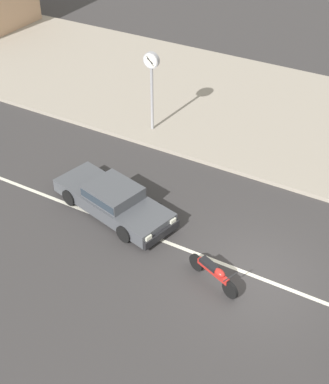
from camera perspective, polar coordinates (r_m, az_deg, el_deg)
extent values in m
plane|color=#383535|center=(16.52, 9.55, -8.82)|extent=(160.00, 160.00, 0.00)
cube|color=silver|center=(16.52, 9.56, -8.81)|extent=(50.40, 0.14, 0.01)
cube|color=#47494F|center=(18.42, -5.52, -1.03)|extent=(4.76, 2.63, 0.48)
cube|color=#47494F|center=(18.11, -5.49, 0.01)|extent=(1.99, 1.81, 0.42)
cube|color=#28333D|center=(18.11, -5.49, 0.01)|extent=(1.93, 1.83, 0.27)
cube|color=black|center=(17.19, -0.31, -4.55)|extent=(0.49, 1.57, 0.28)
cube|color=white|center=(17.39, 0.90, -3.10)|extent=(0.13, 0.25, 0.14)
cube|color=white|center=(16.77, -1.72, -4.92)|extent=(0.13, 0.25, 0.14)
cylinder|color=black|center=(18.09, -0.72, -2.08)|extent=(0.63, 0.35, 0.60)
cylinder|color=black|center=(17.29, -4.26, -4.42)|extent=(0.63, 0.35, 0.60)
cylinder|color=black|center=(19.74, -6.60, 1.45)|extent=(0.63, 0.35, 0.60)
cylinder|color=black|center=(19.01, -10.06, -0.53)|extent=(0.63, 0.35, 0.60)
cylinder|color=black|center=(15.65, 7.01, -10.31)|extent=(0.56, 0.29, 0.56)
cylinder|color=black|center=(16.33, 3.43, -7.51)|extent=(0.56, 0.29, 0.56)
cube|color=red|center=(15.83, 5.22, -8.38)|extent=(1.18, 0.56, 0.18)
cube|color=black|center=(15.82, 4.79, -7.68)|extent=(0.69, 0.45, 0.12)
ellipsoid|color=red|center=(15.63, 5.88, -8.57)|extent=(0.46, 0.37, 0.22)
cylinder|color=#232326|center=(15.30, 7.05, -8.97)|extent=(0.23, 0.53, 0.03)
cylinder|color=#9E9EA3|center=(22.28, -1.34, 9.85)|extent=(0.12, 0.12, 2.75)
cylinder|color=#9E9EA3|center=(21.55, -1.40, 13.89)|extent=(0.66, 0.18, 0.66)
cylinder|color=white|center=(21.48, -1.54, 13.80)|extent=(0.58, 0.02, 0.58)
cylinder|color=white|center=(21.63, -1.27, 13.98)|extent=(0.58, 0.02, 0.58)
cube|color=black|center=(21.47, -1.55, 13.79)|extent=(0.27, 0.01, 0.19)
cube|color=black|center=(21.47, -1.56, 13.79)|extent=(0.33, 0.01, 0.37)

